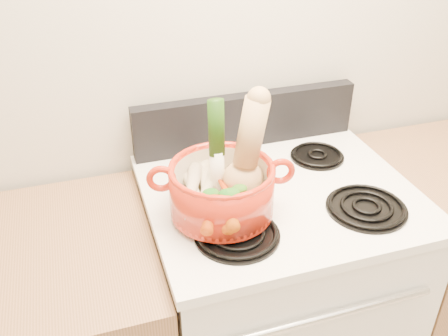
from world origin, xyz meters
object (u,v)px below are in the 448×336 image
object	(u,v)px
squash	(248,149)
leek	(217,147)
stove_body	(272,308)
dutch_oven	(222,190)

from	to	relation	value
squash	leek	world-z (taller)	squash
squash	leek	size ratio (longest dim) A/B	1.00
stove_body	leek	xyz separation A→B (m)	(-0.20, -0.01, 0.68)
stove_body	dutch_oven	size ratio (longest dim) A/B	3.33
dutch_oven	squash	distance (m)	0.13
stove_body	squash	distance (m)	0.69
dutch_oven	leek	distance (m)	0.11
dutch_oven	squash	world-z (taller)	squash
dutch_oven	leek	world-z (taller)	leek
stove_body	squash	bearing A→B (deg)	-159.54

